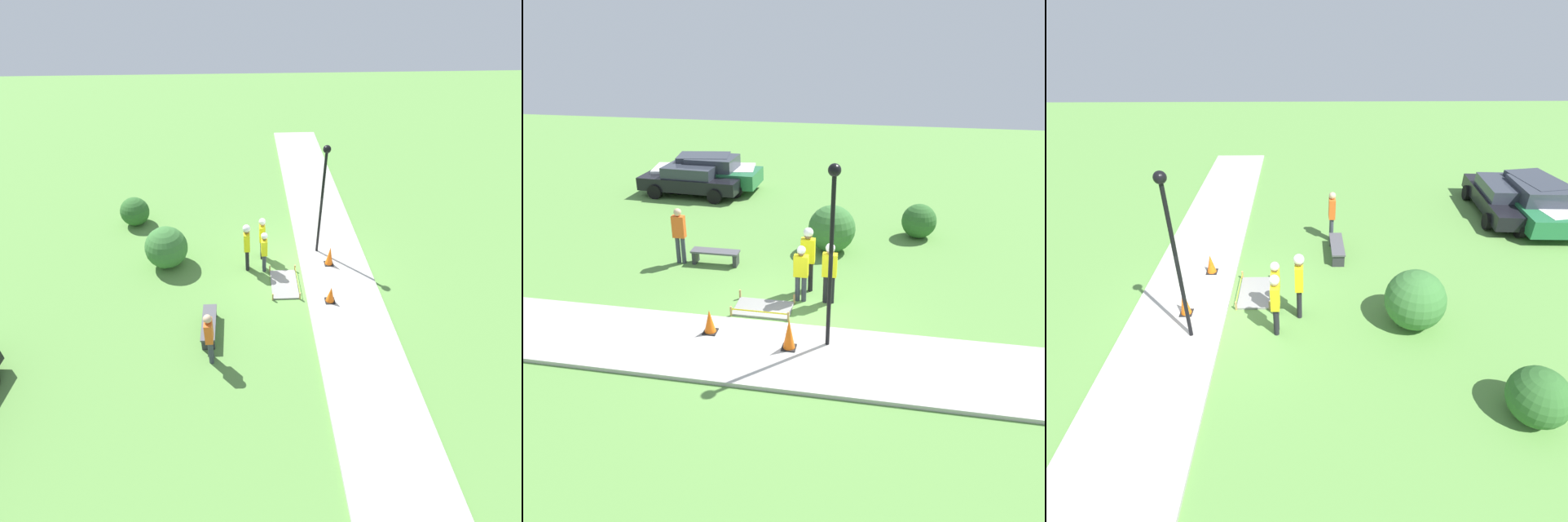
% 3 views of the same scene
% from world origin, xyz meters
% --- Properties ---
extents(ground_plane, '(60.00, 60.00, 0.00)m').
position_xyz_m(ground_plane, '(0.00, 0.00, 0.00)').
color(ground_plane, '#5B8E42').
extents(sidewalk, '(28.00, 2.62, 0.10)m').
position_xyz_m(sidewalk, '(0.00, -1.31, 0.05)').
color(sidewalk, '#ADAAA3').
rests_on(sidewalk, ground_plane).
extents(wet_concrete_patch, '(1.60, 1.00, 0.28)m').
position_xyz_m(wet_concrete_patch, '(-0.93, 0.71, 0.03)').
color(wet_concrete_patch, gray).
rests_on(wet_concrete_patch, ground_plane).
extents(traffic_cone_near_patch, '(0.34, 0.34, 0.62)m').
position_xyz_m(traffic_cone_near_patch, '(-1.95, -0.77, 0.41)').
color(traffic_cone_near_patch, black).
rests_on(traffic_cone_near_patch, sidewalk).
extents(traffic_cone_far_patch, '(0.34, 0.34, 0.79)m').
position_xyz_m(traffic_cone_far_patch, '(0.10, -1.10, 0.49)').
color(traffic_cone_far_patch, black).
rests_on(traffic_cone_far_patch, sidewalk).
extents(park_bench, '(1.56, 0.44, 0.47)m').
position_xyz_m(park_bench, '(-3.09, 3.32, 0.33)').
color(park_bench, '#2D2D33').
rests_on(park_bench, ground_plane).
extents(worker_supervisor, '(0.40, 0.24, 1.68)m').
position_xyz_m(worker_supervisor, '(-0.00, 1.40, 0.98)').
color(worker_supervisor, '#383D47').
rests_on(worker_supervisor, ground_plane).
extents(worker_assistant, '(0.40, 0.26, 1.79)m').
position_xyz_m(worker_assistant, '(0.78, 1.44, 1.07)').
color(worker_assistant, black).
rests_on(worker_assistant, ground_plane).
extents(worker_trainee, '(0.40, 0.28, 1.97)m').
position_xyz_m(worker_trainee, '(0.10, 2.04, 1.21)').
color(worker_trainee, black).
rests_on(worker_trainee, ground_plane).
extents(bystander_in_orange_shirt, '(0.40, 0.25, 1.87)m').
position_xyz_m(bystander_in_orange_shirt, '(-4.21, 3.20, 1.07)').
color(bystander_in_orange_shirt, '#383D47').
rests_on(bystander_in_orange_shirt, ground_plane).
extents(lamppost_near, '(0.28, 0.28, 4.40)m').
position_xyz_m(lamppost_near, '(0.98, -0.77, 2.93)').
color(lamppost_near, black).
rests_on(lamppost_near, sidewalk).
extents(parked_car_black, '(4.70, 2.28, 1.37)m').
position_xyz_m(parked_car_black, '(-6.35, 10.26, 0.72)').
color(parked_car_black, black).
rests_on(parked_car_black, ground_plane).
extents(parked_car_green, '(4.40, 2.29, 1.58)m').
position_xyz_m(parked_car_green, '(-5.63, 11.23, 0.81)').
color(parked_car_green, '#236B3D').
rests_on(parked_car_green, ground_plane).
extents(parked_car_white, '(4.92, 2.51, 1.59)m').
position_xyz_m(parked_car_white, '(-6.12, 11.44, 0.82)').
color(parked_car_white, white).
rests_on(parked_car_white, ground_plane).
extents(shrub_rounded_near, '(1.25, 1.25, 1.25)m').
position_xyz_m(shrub_rounded_near, '(3.51, 6.88, 0.62)').
color(shrub_rounded_near, '#2D6028').
rests_on(shrub_rounded_near, ground_plane).
extents(shrub_rounded_mid, '(1.61, 1.61, 1.61)m').
position_xyz_m(shrub_rounded_mid, '(0.50, 5.08, 0.80)').
color(shrub_rounded_mid, '#387033').
rests_on(shrub_rounded_mid, ground_plane).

